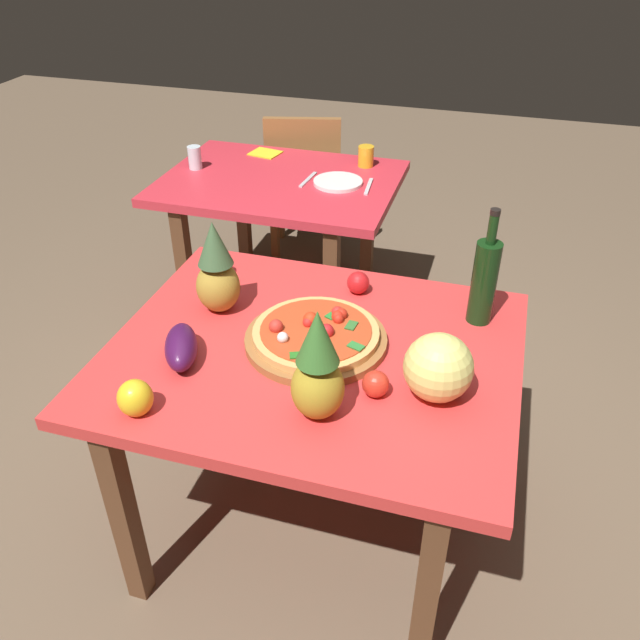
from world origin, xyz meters
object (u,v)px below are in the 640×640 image
object	(u,v)px
knife_utensil	(369,186)
background_table	(280,200)
fork_utensil	(308,180)
melon	(438,367)
pizza_board	(315,340)
tomato_at_corner	(358,283)
pizza	(315,332)
eggplant	(181,347)
napkin_folded	(265,153)
wine_bottle	(484,280)
drinking_glass_juice	(366,156)
pineapple_right	(217,272)
dining_chair	(304,179)
tomato_by_bottle	(222,266)
display_table	(313,372)
dinner_plate	(338,182)
pineapple_left	(318,371)
drinking_glass_water	(195,158)
bell_pepper	(135,398)
tomato_beside_pepper	(376,384)

from	to	relation	value
knife_utensil	background_table	bearing A→B (deg)	177.60
fork_utensil	melon	bearing A→B (deg)	-55.04
pizza_board	melon	size ratio (longest dim) A/B	2.29
tomato_at_corner	knife_utensil	size ratio (longest dim) A/B	0.41
pizza	eggplant	distance (m)	0.38
melon	napkin_folded	size ratio (longest dim) A/B	1.30
wine_bottle	drinking_glass_juice	xyz separation A→B (m)	(-0.63, 1.17, -0.09)
pizza_board	pineapple_right	size ratio (longest dim) A/B	1.38
pizza	melon	bearing A→B (deg)	-19.49
dining_chair	pineapple_right	xyz separation A→B (m)	(0.27, -1.70, 0.38)
melon	tomato_by_bottle	size ratio (longest dim) A/B	2.79
pizza_board	drinking_glass_juice	distance (m)	1.44
melon	drinking_glass_juice	bearing A→B (deg)	109.67
display_table	knife_utensil	world-z (taller)	knife_utensil
dining_chair	dinner_plate	world-z (taller)	dining_chair
dining_chair	pineapple_right	world-z (taller)	pineapple_right
pineapple_right	tomato_at_corner	world-z (taller)	pineapple_right
melon	dinner_plate	bearing A→B (deg)	115.47
pizza	pineapple_left	world-z (taller)	pineapple_left
eggplant	tomato_by_bottle	bearing A→B (deg)	100.39
drinking_glass_juice	drinking_glass_water	size ratio (longest dim) A/B	0.91
bell_pepper	tomato_beside_pepper	bearing A→B (deg)	22.83
display_table	dinner_plate	bearing A→B (deg)	102.00
dinner_plate	fork_utensil	xyz separation A→B (m)	(-0.14, 0.00, -0.00)
drinking_glass_juice	drinking_glass_water	distance (m)	0.80
tomato_beside_pepper	pineapple_left	bearing A→B (deg)	-137.34
drinking_glass_water	napkin_folded	bearing A→B (deg)	48.88
melon	drinking_glass_water	bearing A→B (deg)	135.28
fork_utensil	pineapple_right	bearing A→B (deg)	-82.51
dining_chair	fork_utensil	distance (m)	0.69
pineapple_left	bell_pepper	xyz separation A→B (m)	(-0.44, -0.12, -0.09)
drinking_glass_water	pizza_board	bearing A→B (deg)	-51.15
display_table	eggplant	size ratio (longest dim) A/B	5.88
tomato_by_bottle	drinking_glass_water	world-z (taller)	drinking_glass_water
pizza	pineapple_right	xyz separation A→B (m)	(-0.34, 0.09, 0.09)
drinking_glass_water	dinner_plate	bearing A→B (deg)	0.89
tomato_by_bottle	background_table	bearing A→B (deg)	96.61
pineapple_right	drinking_glass_juice	xyz separation A→B (m)	(0.15, 1.34, -0.09)
pizza_board	knife_utensil	xyz separation A→B (m)	(-0.11, 1.18, -0.01)
eggplant	napkin_folded	bearing A→B (deg)	102.61
pineapple_right	bell_pepper	distance (m)	0.51
wine_bottle	bell_pepper	size ratio (longest dim) A/B	3.70
tomato_beside_pepper	tomato_at_corner	world-z (taller)	tomato_at_corner
drinking_glass_juice	melon	bearing A→B (deg)	-70.33
pizza_board	melon	bearing A→B (deg)	-19.23
melon	fork_utensil	bearing A→B (deg)	120.24
dinner_plate	napkin_folded	world-z (taller)	dinner_plate
dinner_plate	napkin_folded	bearing A→B (deg)	149.07
drinking_glass_juice	knife_utensil	world-z (taller)	drinking_glass_juice
dining_chair	pizza	bearing A→B (deg)	94.55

